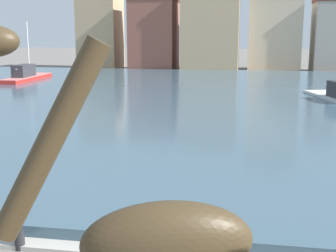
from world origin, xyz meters
The scene contains 9 objects.
harbor_water centered at (0.00, 34.14, 0.21)m, with size 86.33×48.80×0.41m, color #3D5666.
quay_edge_coping centered at (0.00, 9.49, 0.06)m, with size 86.33×0.50×0.12m, color #ADA89E.
giraffe_statue centered at (2.99, 4.57, 2.71)m, with size 2.98×1.32×5.31m.
sailboat_red centered at (-17.67, 42.89, 0.63)m, with size 1.98×9.68×6.12m.
mooring_bollard centered at (-1.23, 9.34, 0.25)m, with size 0.24×0.24×0.50m, color #232326.
townhouse_end_terrace centered at (-16.91, 63.84, 5.41)m, with size 5.64×5.69×10.79m.
townhouse_wide_warehouse centered at (-8.66, 61.89, 4.99)m, with size 6.08×6.67×9.95m.
townhouse_narrow_midrow centered at (-0.89, 60.56, 5.29)m, with size 7.48×5.30×10.54m.
townhouse_corner_house centered at (7.37, 64.11, 6.70)m, with size 6.87×7.18×13.36m.
Camera 1 is at (3.93, 0.10, 5.05)m, focal length 48.58 mm.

